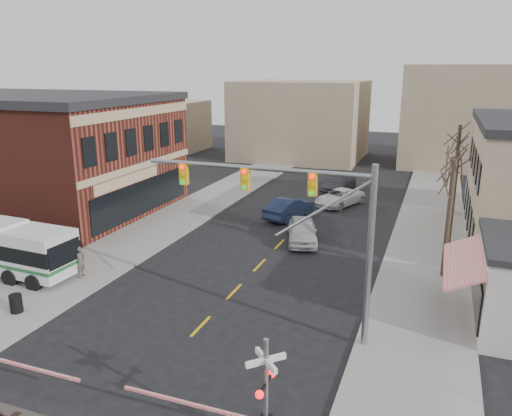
{
  "coord_description": "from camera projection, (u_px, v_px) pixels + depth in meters",
  "views": [
    {
      "loc": [
        9.73,
        -16.66,
        11.63
      ],
      "look_at": [
        -0.38,
        10.41,
        3.5
      ],
      "focal_mm": 35.0,
      "sensor_mm": 36.0,
      "label": 1
    }
  ],
  "objects": [
    {
      "name": "ground",
      "position": [
        180.0,
        348.0,
        21.45
      ],
      "size": [
        160.0,
        160.0,
        0.0
      ],
      "primitive_type": "plane",
      "color": "black",
      "rests_on": "ground"
    },
    {
      "name": "car_a",
      "position": [
        302.0,
        231.0,
        34.34
      ],
      "size": [
        3.29,
        5.22,
        1.66
      ],
      "primitive_type": "imported",
      "rotation": [
        0.0,
        0.0,
        0.3
      ],
      "color": "#B2B2B7",
      "rests_on": "ground"
    },
    {
      "name": "pedestrian_far",
      "position": [
        73.0,
        242.0,
        31.49
      ],
      "size": [
        1.11,
        1.13,
        1.84
      ],
      "primitive_type": "imported",
      "rotation": [
        0.0,
        0.0,
        0.84
      ],
      "color": "#364160",
      "rests_on": "sidewalk_west"
    },
    {
      "name": "tree_east_c",
      "position": [
        456.0,
        170.0,
        40.19
      ],
      "size": [
        0.28,
        0.28,
        7.2
      ],
      "color": "#382B21",
      "rests_on": "sidewalk_east"
    },
    {
      "name": "car_d",
      "position": [
        338.0,
        183.0,
        48.63
      ],
      "size": [
        3.06,
        5.85,
        1.62
      ],
      "primitive_type": "imported",
      "rotation": [
        0.0,
        0.0,
        -0.15
      ],
      "color": "#434449",
      "rests_on": "ground"
    },
    {
      "name": "car_b",
      "position": [
        289.0,
        208.0,
        39.87
      ],
      "size": [
        3.19,
        5.35,
        1.67
      ],
      "primitive_type": "imported",
      "rotation": [
        0.0,
        0.0,
        2.84
      ],
      "color": "#1C2948",
      "rests_on": "ground"
    },
    {
      "name": "car_c",
      "position": [
        339.0,
        197.0,
        43.58
      ],
      "size": [
        4.17,
        5.63,
        1.42
      ],
      "primitive_type": "imported",
      "rotation": [
        0.0,
        0.0,
        -0.4
      ],
      "color": "white",
      "rests_on": "ground"
    },
    {
      "name": "tree_east_a",
      "position": [
        448.0,
        219.0,
        27.79
      ],
      "size": [
        0.28,
        0.28,
        6.75
      ],
      "color": "#382B21",
      "rests_on": "sidewalk_east"
    },
    {
      "name": "tree_east_b",
      "position": [
        453.0,
        198.0,
        33.16
      ],
      "size": [
        0.28,
        0.28,
        6.3
      ],
      "color": "#382B21",
      "rests_on": "sidewalk_east"
    },
    {
      "name": "pedestrian_near",
      "position": [
        81.0,
        262.0,
        28.26
      ],
      "size": [
        0.57,
        0.75,
        1.85
      ],
      "primitive_type": "imported",
      "rotation": [
        0.0,
        0.0,
        1.78
      ],
      "color": "#534A43",
      "rests_on": "sidewalk_west"
    },
    {
      "name": "trash_bin",
      "position": [
        16.0,
        303.0,
        24.27
      ],
      "size": [
        0.6,
        0.6,
        0.91
      ],
      "primitive_type": "cylinder",
      "color": "black",
      "rests_on": "sidewalk_west"
    },
    {
      "name": "rr_crossing_east",
      "position": [
        253.0,
        396.0,
        15.24
      ],
      "size": [
        5.6,
        1.36,
        4.0
      ],
      "color": "gray",
      "rests_on": "ground"
    },
    {
      "name": "sidewalk_west",
      "position": [
        195.0,
        208.0,
        42.67
      ],
      "size": [
        5.0,
        60.0,
        0.12
      ],
      "primitive_type": "cube",
      "color": "gray",
      "rests_on": "ground"
    },
    {
      "name": "traffic_signal_mast",
      "position": [
        304.0,
        212.0,
        21.06
      ],
      "size": [
        10.32,
        0.3,
        8.0
      ],
      "color": "gray",
      "rests_on": "ground"
    },
    {
      "name": "sidewalk_east",
      "position": [
        429.0,
        233.0,
        36.27
      ],
      "size": [
        5.0,
        60.0,
        0.12
      ],
      "primitive_type": "cube",
      "color": "gray",
      "rests_on": "ground"
    }
  ]
}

